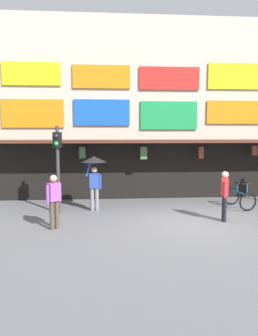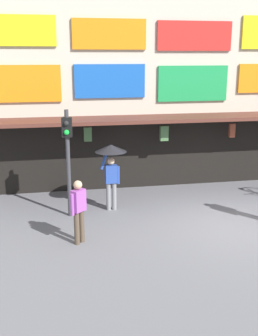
# 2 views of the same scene
# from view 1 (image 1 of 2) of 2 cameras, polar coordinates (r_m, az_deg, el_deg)

# --- Properties ---
(ground_plane) EXTENTS (80.00, 80.00, 0.00)m
(ground_plane) POSITION_cam_1_polar(r_m,az_deg,el_deg) (10.78, 11.19, -9.63)
(ground_plane) COLOR slate
(shopfront) EXTENTS (18.00, 2.60, 8.00)m
(shopfront) POSITION_cam_1_polar(r_m,az_deg,el_deg) (14.85, 6.74, 10.22)
(shopfront) COLOR beige
(shopfront) RESTS_ON ground
(traffic_light_near) EXTENTS (0.31, 0.34, 3.20)m
(traffic_light_near) POSITION_cam_1_polar(r_m,az_deg,el_deg) (11.70, -12.78, 2.24)
(traffic_light_near) COLOR #38383D
(traffic_light_near) RESTS_ON ground
(bicycle_parked) EXTENTS (0.90, 1.26, 1.05)m
(bicycle_parked) POSITION_cam_1_polar(r_m,az_deg,el_deg) (13.24, 19.36, -5.13)
(bicycle_parked) COLOR black
(bicycle_parked) RESTS_ON ground
(pedestrian_in_blue) EXTENTS (0.41, 0.41, 1.68)m
(pedestrian_in_blue) POSITION_cam_1_polar(r_m,az_deg,el_deg) (9.93, -13.41, -5.42)
(pedestrian_in_blue) COLOR brown
(pedestrian_in_blue) RESTS_ON ground
(pedestrian_with_umbrella) EXTENTS (0.96, 0.96, 2.08)m
(pedestrian_with_umbrella) POSITION_cam_1_polar(r_m,az_deg,el_deg) (11.90, -6.33, 0.03)
(pedestrian_with_umbrella) COLOR gray
(pedestrian_with_umbrella) RESTS_ON ground
(pedestrian_in_green) EXTENTS (0.32, 0.51, 1.68)m
(pedestrian_in_green) POSITION_cam_1_polar(r_m,az_deg,el_deg) (11.00, 16.89, -4.39)
(pedestrian_in_green) COLOR black
(pedestrian_in_green) RESTS_ON ground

